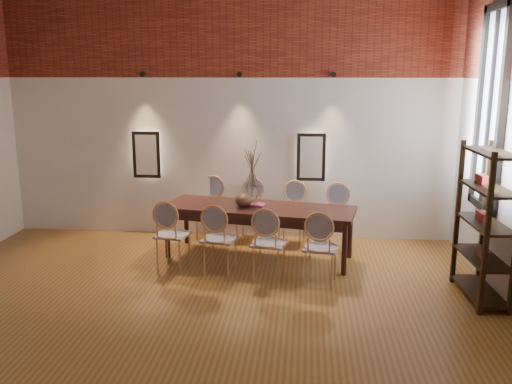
# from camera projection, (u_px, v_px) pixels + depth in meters

# --- Properties ---
(floor) EXTENTS (7.00, 7.00, 0.02)m
(floor) POSITION_uv_depth(u_px,v_px,m) (180.00, 338.00, 5.42)
(floor) COLOR olive
(floor) RESTS_ON ground
(wall_back) EXTENTS (7.00, 0.10, 4.00)m
(wall_back) POSITION_uv_depth(u_px,v_px,m) (228.00, 110.00, 8.42)
(wall_back) COLOR silver
(wall_back) RESTS_ON ground
(brick_band_back) EXTENTS (7.00, 0.02, 1.50)m
(brick_band_back) POSITION_uv_depth(u_px,v_px,m) (227.00, 26.00, 8.08)
(brick_band_back) COLOR maroon
(brick_band_back) RESTS_ON ground
(niche_left) EXTENTS (0.36, 0.06, 0.66)m
(niche_left) POSITION_uv_depth(u_px,v_px,m) (147.00, 155.00, 8.60)
(niche_left) COLOR #FFEAC6
(niche_left) RESTS_ON wall_back
(niche_right) EXTENTS (0.36, 0.06, 0.66)m
(niche_right) POSITION_uv_depth(u_px,v_px,m) (311.00, 157.00, 8.36)
(niche_right) COLOR #FFEAC6
(niche_right) RESTS_ON wall_back
(spot_fixture_left) EXTENTS (0.08, 0.10, 0.08)m
(spot_fixture_left) POSITION_uv_depth(u_px,v_px,m) (143.00, 74.00, 8.30)
(spot_fixture_left) COLOR black
(spot_fixture_left) RESTS_ON wall_back
(spot_fixture_mid) EXTENTS (0.08, 0.10, 0.08)m
(spot_fixture_mid) POSITION_uv_depth(u_px,v_px,m) (240.00, 74.00, 8.16)
(spot_fixture_mid) COLOR black
(spot_fixture_mid) RESTS_ON wall_back
(spot_fixture_right) EXTENTS (0.08, 0.10, 0.08)m
(spot_fixture_right) POSITION_uv_depth(u_px,v_px,m) (333.00, 74.00, 8.03)
(spot_fixture_right) COLOR black
(spot_fixture_right) RESTS_ON wall_back
(window_glass) EXTENTS (0.02, 0.78, 2.38)m
(window_glass) POSITION_uv_depth(u_px,v_px,m) (492.00, 109.00, 6.57)
(window_glass) COLOR silver
(window_glass) RESTS_ON wall_right
(window_frame) EXTENTS (0.08, 0.90, 2.50)m
(window_frame) POSITION_uv_depth(u_px,v_px,m) (490.00, 109.00, 6.57)
(window_frame) COLOR black
(window_frame) RESTS_ON wall_right
(window_mullion) EXTENTS (0.06, 0.06, 2.40)m
(window_mullion) POSITION_uv_depth(u_px,v_px,m) (490.00, 109.00, 6.57)
(window_mullion) COLOR black
(window_mullion) RESTS_ON wall_right
(dining_table) EXTENTS (2.76, 1.31, 0.75)m
(dining_table) POSITION_uv_depth(u_px,v_px,m) (259.00, 232.00, 7.64)
(dining_table) COLOR black
(dining_table) RESTS_ON floor
(chair_near_a) EXTENTS (0.51, 0.51, 0.94)m
(chair_near_a) POSITION_uv_depth(u_px,v_px,m) (173.00, 235.00, 7.22)
(chair_near_a) COLOR tan
(chair_near_a) RESTS_ON floor
(chair_near_b) EXTENTS (0.51, 0.51, 0.94)m
(chair_near_b) POSITION_uv_depth(u_px,v_px,m) (220.00, 239.00, 7.04)
(chair_near_b) COLOR tan
(chair_near_b) RESTS_ON floor
(chair_near_c) EXTENTS (0.51, 0.51, 0.94)m
(chair_near_c) POSITION_uv_depth(u_px,v_px,m) (269.00, 243.00, 6.87)
(chair_near_c) COLOR tan
(chair_near_c) RESTS_ON floor
(chair_near_d) EXTENTS (0.51, 0.51, 0.94)m
(chair_near_d) POSITION_uv_depth(u_px,v_px,m) (321.00, 247.00, 6.70)
(chair_near_d) COLOR tan
(chair_near_d) RESTS_ON floor
(chair_far_a) EXTENTS (0.51, 0.51, 0.94)m
(chair_far_a) POSITION_uv_depth(u_px,v_px,m) (210.00, 209.00, 8.54)
(chair_far_a) COLOR tan
(chair_far_a) RESTS_ON floor
(chair_far_b) EXTENTS (0.51, 0.51, 0.94)m
(chair_far_b) POSITION_uv_depth(u_px,v_px,m) (250.00, 212.00, 8.37)
(chair_far_b) COLOR tan
(chair_far_b) RESTS_ON floor
(chair_far_c) EXTENTS (0.51, 0.51, 0.94)m
(chair_far_c) POSITION_uv_depth(u_px,v_px,m) (292.00, 215.00, 8.20)
(chair_far_c) COLOR tan
(chair_far_c) RESTS_ON floor
(chair_far_d) EXTENTS (0.51, 0.51, 0.94)m
(chair_far_d) POSITION_uv_depth(u_px,v_px,m) (336.00, 218.00, 8.02)
(chair_far_d) COLOR tan
(chair_far_d) RESTS_ON floor
(vase) EXTENTS (0.14, 0.14, 0.30)m
(vase) POSITION_uv_depth(u_px,v_px,m) (252.00, 196.00, 7.55)
(vase) COLOR silver
(vase) RESTS_ON dining_table
(dried_branches) EXTENTS (0.50, 0.50, 0.70)m
(dried_branches) POSITION_uv_depth(u_px,v_px,m) (252.00, 164.00, 7.45)
(dried_branches) COLOR brown
(dried_branches) RESTS_ON vase
(bowl) EXTENTS (0.24, 0.24, 0.18)m
(bowl) POSITION_uv_depth(u_px,v_px,m) (244.00, 200.00, 7.54)
(bowl) COLOR brown
(bowl) RESTS_ON dining_table
(book) EXTENTS (0.29, 0.22, 0.03)m
(book) POSITION_uv_depth(u_px,v_px,m) (255.00, 205.00, 7.60)
(book) COLOR #8C2A53
(book) RESTS_ON dining_table
(shelving_rack) EXTENTS (0.44, 1.02, 1.80)m
(shelving_rack) POSITION_uv_depth(u_px,v_px,m) (485.00, 224.00, 6.18)
(shelving_rack) COLOR black
(shelving_rack) RESTS_ON floor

